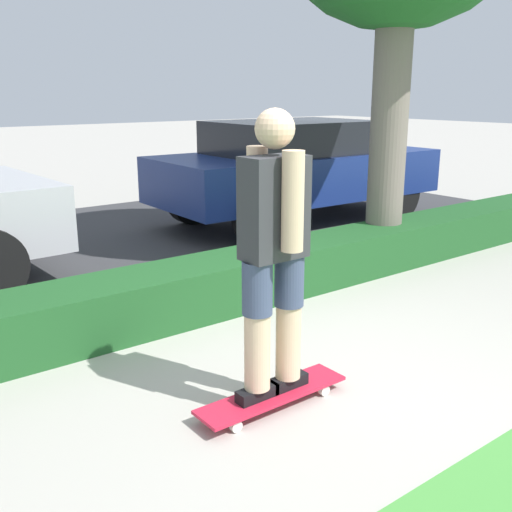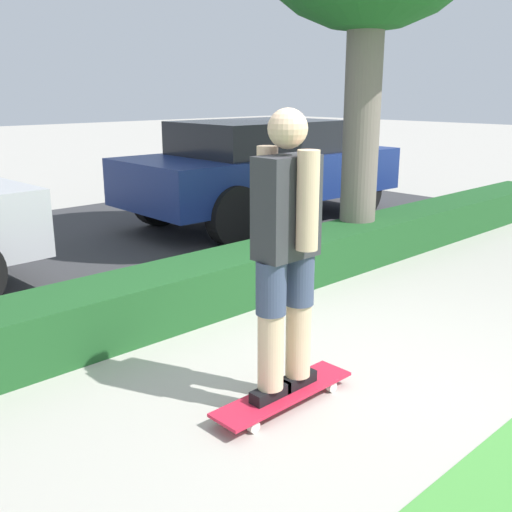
# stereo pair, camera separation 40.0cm
# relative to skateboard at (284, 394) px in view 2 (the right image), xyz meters

# --- Properties ---
(ground_plane) EXTENTS (60.00, 60.00, 0.00)m
(ground_plane) POSITION_rel_skateboard_xyz_m (0.55, -0.01, -0.07)
(ground_plane) COLOR #ADA89E
(street_asphalt) EXTENTS (13.03, 5.00, 0.01)m
(street_asphalt) POSITION_rel_skateboard_xyz_m (0.55, 4.19, -0.07)
(street_asphalt) COLOR #38383A
(street_asphalt) RESTS_ON ground_plane
(hedge_row) EXTENTS (13.03, 0.60, 0.43)m
(hedge_row) POSITION_rel_skateboard_xyz_m (0.55, 1.59, 0.14)
(hedge_row) COLOR #1E5123
(hedge_row) RESTS_ON ground_plane
(skateboard) EXTENTS (0.98, 0.24, 0.09)m
(skateboard) POSITION_rel_skateboard_xyz_m (0.00, 0.00, 0.00)
(skateboard) COLOR red
(skateboard) RESTS_ON ground_plane
(skater_person) EXTENTS (0.49, 0.42, 1.64)m
(skater_person) POSITION_rel_skateboard_xyz_m (0.00, -0.00, 0.89)
(skater_person) COLOR black
(skater_person) RESTS_ON skateboard
(parked_car_middle) EXTENTS (4.11, 1.83, 1.41)m
(parked_car_middle) POSITION_rel_skateboard_xyz_m (3.54, 3.84, 0.70)
(parked_car_middle) COLOR navy
(parked_car_middle) RESTS_ON ground_plane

